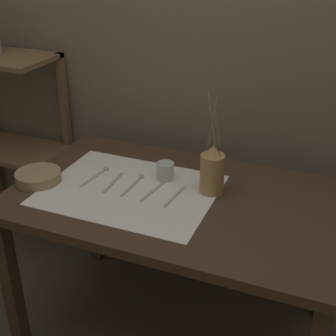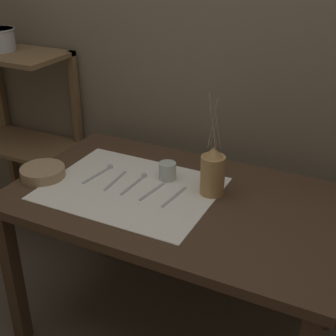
% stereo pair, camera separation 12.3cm
% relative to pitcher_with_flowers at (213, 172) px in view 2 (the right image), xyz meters
% --- Properties ---
extents(ground_plane, '(12.00, 12.00, 0.00)m').
position_rel_pitcher_with_flowers_xyz_m(ground_plane, '(-0.12, -0.08, -0.84)').
color(ground_plane, brown).
extents(stone_wall_back, '(7.00, 0.06, 2.40)m').
position_rel_pitcher_with_flowers_xyz_m(stone_wall_back, '(-0.12, 0.44, 0.36)').
color(stone_wall_back, '#6B5E4C').
rests_on(stone_wall_back, ground_plane).
extents(wooden_table, '(1.37, 0.82, 0.74)m').
position_rel_pitcher_with_flowers_xyz_m(wooden_table, '(-0.12, -0.08, -0.19)').
color(wooden_table, '#422D1E').
rests_on(wooden_table, ground_plane).
extents(wooden_shelf_unit, '(0.58, 0.34, 1.15)m').
position_rel_pitcher_with_flowers_xyz_m(wooden_shelf_unit, '(-1.22, 0.25, -0.03)').
color(wooden_shelf_unit, brown).
rests_on(wooden_shelf_unit, ground_plane).
extents(linen_cloth, '(0.70, 0.54, 0.00)m').
position_rel_pitcher_with_flowers_xyz_m(linen_cloth, '(-0.32, -0.11, -0.10)').
color(linen_cloth, white).
rests_on(linen_cloth, wooden_table).
extents(pitcher_with_flowers, '(0.10, 0.10, 0.42)m').
position_rel_pitcher_with_flowers_xyz_m(pitcher_with_flowers, '(0.00, 0.00, 0.00)').
color(pitcher_with_flowers, '#A87F4C').
rests_on(pitcher_with_flowers, wooden_table).
extents(wooden_bowl, '(0.19, 0.19, 0.05)m').
position_rel_pitcher_with_flowers_xyz_m(wooden_bowl, '(-0.72, -0.20, -0.08)').
color(wooden_bowl, '#9E7F5B').
rests_on(wooden_bowl, wooden_table).
extents(glass_tumbler_near, '(0.08, 0.08, 0.07)m').
position_rel_pitcher_with_flowers_xyz_m(glass_tumbler_near, '(-0.22, 0.03, -0.06)').
color(glass_tumbler_near, '#B7C1BC').
rests_on(glass_tumbler_near, wooden_table).
extents(spoon_inner, '(0.04, 0.20, 0.02)m').
position_rel_pitcher_with_flowers_xyz_m(spoon_inner, '(-0.50, -0.03, -0.09)').
color(spoon_inner, '#A8A8AD').
rests_on(spoon_inner, wooden_table).
extents(fork_inner, '(0.02, 0.18, 0.00)m').
position_rel_pitcher_with_flowers_xyz_m(fork_inner, '(-0.41, -0.09, -0.09)').
color(fork_inner, '#A8A8AD').
rests_on(fork_inner, wooden_table).
extents(spoon_outer, '(0.02, 0.20, 0.02)m').
position_rel_pitcher_with_flowers_xyz_m(spoon_outer, '(-0.32, -0.04, -0.09)').
color(spoon_outer, '#A8A8AD').
rests_on(spoon_outer, wooden_table).
extents(knife_center, '(0.04, 0.18, 0.00)m').
position_rel_pitcher_with_flowers_xyz_m(knife_center, '(-0.22, -0.10, -0.09)').
color(knife_center, '#A8A8AD').
rests_on(knife_center, wooden_table).
extents(fork_outer, '(0.03, 0.18, 0.00)m').
position_rel_pitcher_with_flowers_xyz_m(fork_outer, '(-0.12, -0.10, -0.09)').
color(fork_outer, '#A8A8AD').
rests_on(fork_outer, wooden_table).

